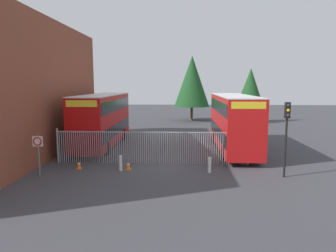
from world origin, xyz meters
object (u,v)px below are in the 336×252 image
Objects in this scene: double_decker_bus_near_gate at (233,120)px; double_decker_bus_behind_fence_left at (103,118)px; bollard_near_left at (121,163)px; traffic_cone_mid_forecourt at (128,165)px; speed_limit_sign_post at (38,146)px; bollard_center_front at (210,165)px; traffic_light_kerbside at (287,126)px; traffic_cone_by_gate at (79,164)px.

double_decker_bus_near_gate is 10.87m from double_decker_bus_behind_fence_left.
traffic_cone_mid_forecourt is (0.43, 0.25, -0.19)m from bollard_near_left.
speed_limit_sign_post is at bearing -163.65° from bollard_near_left.
bollard_center_front is 10.07m from speed_limit_sign_post.
double_decker_bus_behind_fence_left is 11.38× the size of bollard_center_front.
bollard_center_front is 5.02m from traffic_cone_mid_forecourt.
bollard_center_front is (8.39, -7.50, -1.95)m from double_decker_bus_behind_fence_left.
bollard_near_left is 9.99m from traffic_light_kerbside.
traffic_light_kerbside is at bearing -5.28° from traffic_cone_by_gate.
traffic_cone_by_gate is at bearing 41.76° from speed_limit_sign_post.
traffic_cone_mid_forecourt is (-7.42, -5.97, -2.13)m from double_decker_bus_near_gate.
double_decker_bus_behind_fence_left is at bearing 111.99° from bollard_near_left.
double_decker_bus_behind_fence_left is 11.42m from bollard_center_front.
double_decker_bus_near_gate is 7.33m from traffic_light_kerbside.
bollard_center_front is at bearing -3.08° from traffic_cone_by_gate.
bollard_near_left is at bearing -150.10° from traffic_cone_mid_forecourt.
traffic_light_kerbside reaches higher than traffic_cone_by_gate.
double_decker_bus_near_gate reaches higher than bollard_near_left.
double_decker_bus_behind_fence_left is 18.32× the size of traffic_cone_by_gate.
speed_limit_sign_post reaches higher than traffic_cone_by_gate.
traffic_light_kerbside reaches higher than bollard_center_front.
speed_limit_sign_post is (-4.49, -1.32, 1.30)m from bollard_near_left.
speed_limit_sign_post is 0.56× the size of traffic_light_kerbside.
bollard_center_front is 0.40× the size of speed_limit_sign_post.
bollard_center_front reaches higher than traffic_cone_mid_forecourt.
traffic_light_kerbside is (4.20, -0.70, 2.51)m from bollard_center_front.
double_decker_bus_near_gate is 11.38× the size of bollard_center_front.
double_decker_bus_behind_fence_left is 8.14m from traffic_cone_mid_forecourt.
speed_limit_sign_post is (-1.52, -8.65, -0.65)m from double_decker_bus_behind_fence_left.
bollard_near_left is at bearing -5.79° from traffic_cone_by_gate.
bollard_center_front is at bearing -4.70° from traffic_cone_mid_forecourt.
speed_limit_sign_post is (-9.92, -1.15, 1.30)m from bollard_center_front.
double_decker_bus_behind_fence_left reaches higher than traffic_cone_by_gate.
double_decker_bus_near_gate is at bearing 38.85° from traffic_cone_mid_forecourt.
bollard_center_front is (-2.42, -6.39, -1.95)m from double_decker_bus_near_gate.
traffic_cone_by_gate is (-10.55, -5.95, -2.13)m from double_decker_bus_near_gate.
traffic_cone_mid_forecourt is 5.37m from speed_limit_sign_post.
traffic_light_kerbside is at bearing -33.07° from double_decker_bus_behind_fence_left.
bollard_center_front is at bearing -110.73° from double_decker_bus_near_gate.
double_decker_bus_behind_fence_left is at bearing 174.12° from double_decker_bus_near_gate.
speed_limit_sign_post is at bearing -178.17° from traffic_light_kerbside.
bollard_near_left is at bearing 174.86° from traffic_light_kerbside.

